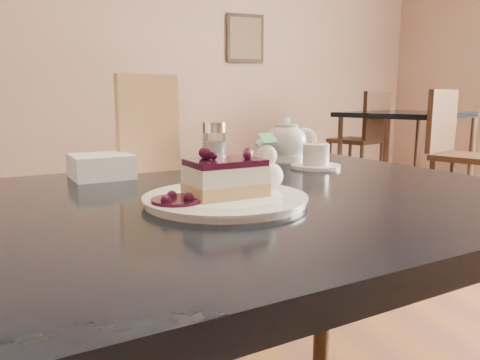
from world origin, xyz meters
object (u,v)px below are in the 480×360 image
object	(u,v)px
dessert_plate	(225,200)
cheesecake_slice	(225,178)
main_table	(212,242)
tea_set	(292,146)
bg_table_far_right	(401,192)

from	to	relation	value
dessert_plate	cheesecake_slice	xyz separation A→B (m)	(0.00, 0.00, 0.04)
main_table	tea_set	bearing A→B (deg)	37.67
main_table	dessert_plate	size ratio (longest dim) A/B	5.09
bg_table_far_right	main_table	bearing A→B (deg)	-157.81
dessert_plate	cheesecake_slice	world-z (taller)	cheesecake_slice
dessert_plate	cheesecake_slice	size ratio (longest dim) A/B	1.95
main_table	bg_table_far_right	size ratio (longest dim) A/B	0.69
main_table	bg_table_far_right	bearing A→B (deg)	36.31
tea_set	dessert_plate	bearing A→B (deg)	-128.17
tea_set	bg_table_far_right	size ratio (longest dim) A/B	0.13
dessert_plate	cheesecake_slice	distance (m)	0.04
main_table	dessert_plate	bearing A→B (deg)	-90.00
cheesecake_slice	bg_table_far_right	xyz separation A→B (m)	(2.57, 2.72, -0.72)
cheesecake_slice	tea_set	bearing A→B (deg)	42.14
bg_table_far_right	dessert_plate	bearing A→B (deg)	-157.19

